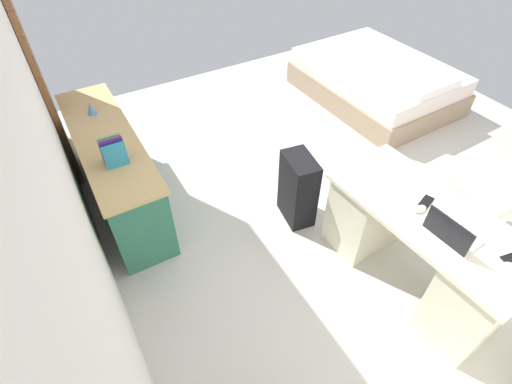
{
  "coord_description": "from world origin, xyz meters",
  "views": [
    {
      "loc": [
        -2.11,
        2.14,
        2.66
      ],
      "look_at": [
        -0.26,
        1.07,
        0.6
      ],
      "focal_mm": 27.3,
      "sensor_mm": 36.0,
      "label": 1
    }
  ],
  "objects_px": {
    "computer_mouse": "(420,209)",
    "figurine_small": "(91,109)",
    "laptop": "(451,233)",
    "desk": "(418,246)",
    "cell_phone_by_mouse": "(426,202)",
    "office_chair": "(491,194)",
    "suitcase_black": "(298,189)",
    "cell_phone_near_laptop": "(512,258)",
    "bed": "(376,81)",
    "credenza": "(115,170)"
  },
  "relations": [
    {
      "from": "figurine_small",
      "to": "suitcase_black",
      "type": "bearing_deg",
      "value": -136.47
    },
    {
      "from": "computer_mouse",
      "to": "figurine_small",
      "type": "relative_size",
      "value": 0.91
    },
    {
      "from": "computer_mouse",
      "to": "cell_phone_by_mouse",
      "type": "distance_m",
      "value": 0.11
    },
    {
      "from": "desk",
      "to": "computer_mouse",
      "type": "bearing_deg",
      "value": 38.61
    },
    {
      "from": "desk",
      "to": "credenza",
      "type": "bearing_deg",
      "value": 40.63
    },
    {
      "from": "computer_mouse",
      "to": "cell_phone_by_mouse",
      "type": "xyz_separation_m",
      "value": [
        0.03,
        -0.1,
        -0.01
      ]
    },
    {
      "from": "figurine_small",
      "to": "computer_mouse",
      "type": "bearing_deg",
      "value": -144.38
    },
    {
      "from": "bed",
      "to": "suitcase_black",
      "type": "bearing_deg",
      "value": 120.75
    },
    {
      "from": "office_chair",
      "to": "computer_mouse",
      "type": "distance_m",
      "value": 1.01
    },
    {
      "from": "credenza",
      "to": "figurine_small",
      "type": "xyz_separation_m",
      "value": [
        0.39,
        0.0,
        0.43
      ]
    },
    {
      "from": "office_chair",
      "to": "laptop",
      "type": "relative_size",
      "value": 2.9
    },
    {
      "from": "laptop",
      "to": "figurine_small",
      "type": "bearing_deg",
      "value": 32.36
    },
    {
      "from": "laptop",
      "to": "computer_mouse",
      "type": "bearing_deg",
      "value": -5.26
    },
    {
      "from": "figurine_small",
      "to": "cell_phone_by_mouse",
      "type": "bearing_deg",
      "value": -142.37
    },
    {
      "from": "computer_mouse",
      "to": "cell_phone_by_mouse",
      "type": "bearing_deg",
      "value": -74.78
    },
    {
      "from": "computer_mouse",
      "to": "figurine_small",
      "type": "height_order",
      "value": "figurine_small"
    },
    {
      "from": "laptop",
      "to": "computer_mouse",
      "type": "height_order",
      "value": "laptop"
    },
    {
      "from": "suitcase_black",
      "to": "figurine_small",
      "type": "xyz_separation_m",
      "value": [
        1.38,
        1.31,
        0.47
      ]
    },
    {
      "from": "desk",
      "to": "bed",
      "type": "bearing_deg",
      "value": -36.94
    },
    {
      "from": "desk",
      "to": "computer_mouse",
      "type": "xyz_separation_m",
      "value": [
        0.07,
        0.06,
        0.36
      ]
    },
    {
      "from": "cell_phone_near_laptop",
      "to": "computer_mouse",
      "type": "bearing_deg",
      "value": 28.79
    },
    {
      "from": "desk",
      "to": "cell_phone_by_mouse",
      "type": "relative_size",
      "value": 10.88
    },
    {
      "from": "computer_mouse",
      "to": "figurine_small",
      "type": "distance_m",
      "value": 2.83
    },
    {
      "from": "bed",
      "to": "cell_phone_by_mouse",
      "type": "relative_size",
      "value": 14.24
    },
    {
      "from": "laptop",
      "to": "cell_phone_near_laptop",
      "type": "relative_size",
      "value": 2.38
    },
    {
      "from": "office_chair",
      "to": "figurine_small",
      "type": "height_order",
      "value": "office_chair"
    },
    {
      "from": "desk",
      "to": "laptop",
      "type": "bearing_deg",
      "value": 157.62
    },
    {
      "from": "desk",
      "to": "suitcase_black",
      "type": "xyz_separation_m",
      "value": [
        0.99,
        0.39,
        -0.05
      ]
    },
    {
      "from": "credenza",
      "to": "cell_phone_near_laptop",
      "type": "bearing_deg",
      "value": -143.63
    },
    {
      "from": "laptop",
      "to": "cell_phone_by_mouse",
      "type": "height_order",
      "value": "laptop"
    },
    {
      "from": "bed",
      "to": "laptop",
      "type": "height_order",
      "value": "laptop"
    },
    {
      "from": "laptop",
      "to": "bed",
      "type": "bearing_deg",
      "value": -35.93
    },
    {
      "from": "desk",
      "to": "office_chair",
      "type": "xyz_separation_m",
      "value": [
        0.07,
        -0.9,
        0.04
      ]
    },
    {
      "from": "desk",
      "to": "cell_phone_near_laptop",
      "type": "bearing_deg",
      "value": -165.82
    },
    {
      "from": "suitcase_black",
      "to": "cell_phone_by_mouse",
      "type": "distance_m",
      "value": 1.07
    },
    {
      "from": "credenza",
      "to": "cell_phone_near_laptop",
      "type": "xyz_separation_m",
      "value": [
        -2.48,
        -1.83,
        0.36
      ]
    },
    {
      "from": "office_chair",
      "to": "cell_phone_by_mouse",
      "type": "relative_size",
      "value": 6.91
    },
    {
      "from": "desk",
      "to": "office_chair",
      "type": "relative_size",
      "value": 1.57
    },
    {
      "from": "desk",
      "to": "cell_phone_by_mouse",
      "type": "height_order",
      "value": "cell_phone_by_mouse"
    },
    {
      "from": "bed",
      "to": "laptop",
      "type": "xyz_separation_m",
      "value": [
        -2.4,
        1.74,
        0.53
      ]
    },
    {
      "from": "cell_phone_by_mouse",
      "to": "cell_phone_near_laptop",
      "type": "bearing_deg",
      "value": 168.75
    },
    {
      "from": "suitcase_black",
      "to": "cell_phone_near_laptop",
      "type": "xyz_separation_m",
      "value": [
        -1.49,
        -0.52,
        0.4
      ]
    },
    {
      "from": "office_chair",
      "to": "credenza",
      "type": "xyz_separation_m",
      "value": [
        1.91,
        2.6,
        -0.04
      ]
    },
    {
      "from": "office_chair",
      "to": "suitcase_black",
      "type": "distance_m",
      "value": 1.59
    },
    {
      "from": "desk",
      "to": "computer_mouse",
      "type": "relative_size",
      "value": 14.8
    },
    {
      "from": "suitcase_black",
      "to": "cell_phone_near_laptop",
      "type": "bearing_deg",
      "value": -151.61
    },
    {
      "from": "office_chair",
      "to": "laptop",
      "type": "distance_m",
      "value": 1.08
    },
    {
      "from": "office_chair",
      "to": "computer_mouse",
      "type": "bearing_deg",
      "value": 90.07
    },
    {
      "from": "laptop",
      "to": "figurine_small",
      "type": "distance_m",
      "value": 3.03
    },
    {
      "from": "laptop",
      "to": "desk",
      "type": "bearing_deg",
      "value": -22.38
    }
  ]
}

